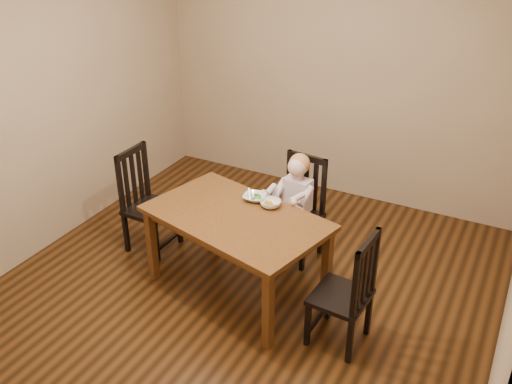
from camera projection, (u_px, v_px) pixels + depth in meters
The scene contains 9 objects.
room at pixel (248, 140), 4.30m from camera, with size 4.01×4.01×2.71m.
dining_table at pixel (236, 225), 4.59m from camera, with size 1.60×1.18×0.72m.
chair_child at pixel (298, 210), 5.15m from camera, with size 0.46×0.44×0.96m.
chair_left at pixel (146, 202), 5.26m from camera, with size 0.41×0.43×0.98m.
chair_right at pixel (347, 293), 4.10m from camera, with size 0.42×0.44×0.95m.
toddler at pixel (296, 198), 5.05m from camera, with size 0.32×0.40×0.55m, color beige, non-canonical shape.
bowl_peas at pixel (255, 197), 4.77m from camera, with size 0.19×0.19×0.05m, color silver.
bowl_veg at pixel (270, 204), 4.67m from camera, with size 0.18×0.18×0.05m, color silver.
fork at pixel (249, 194), 4.77m from camera, with size 0.08×0.12×0.05m.
Camera 1 is at (1.90, -3.49, 3.03)m, focal length 40.00 mm.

